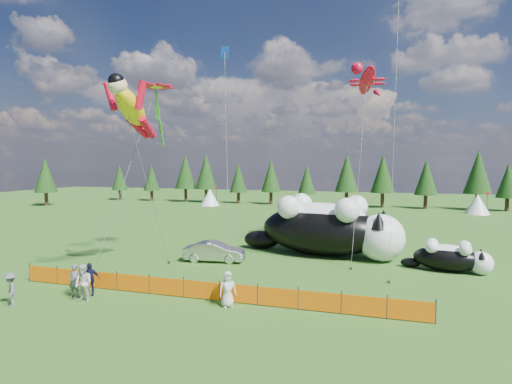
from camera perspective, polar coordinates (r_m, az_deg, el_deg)
ground at (r=23.88m, az=-4.75°, el=-12.79°), size 160.00×160.00×0.00m
safety_fence at (r=21.10m, az=-7.82°, el=-13.67°), size 22.06×0.06×1.10m
tree_line at (r=66.87m, az=9.45°, el=1.46°), size 90.00×4.00×8.00m
festival_tents at (r=61.58m, az=19.04°, el=-1.34°), size 50.00×3.20×2.80m
cat_large at (r=30.63m, az=10.25°, el=-4.95°), size 12.55×6.00×4.55m
cat_small at (r=28.81m, az=26.10°, el=-8.34°), size 5.46×2.56×1.98m
car at (r=28.75m, az=-5.95°, el=-8.46°), size 4.44×2.08×1.41m
spectator_a at (r=23.19m, az=-24.50°, el=-11.46°), size 0.69×0.53×1.71m
spectator_b at (r=22.18m, az=-23.44°, el=-11.88°), size 0.98×0.65×1.90m
spectator_c at (r=23.17m, az=-22.70°, el=-11.40°), size 1.14×0.95×1.73m
spectator_d at (r=23.19m, az=-31.67°, el=-11.77°), size 1.17×1.12×1.66m
spectator_e at (r=19.85m, az=-4.07°, el=-13.67°), size 1.02×0.95×1.75m
superhero_kite at (r=25.03m, az=-17.38°, el=11.34°), size 4.69×6.34×12.37m
gecko_kite at (r=34.20m, az=15.57°, el=15.06°), size 4.00×10.40×15.48m
flower_kite at (r=29.05m, az=-14.09°, el=14.10°), size 2.56×7.17×13.44m
diamond_kite_a at (r=29.34m, az=-4.49°, el=18.20°), size 2.57×4.91×15.76m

